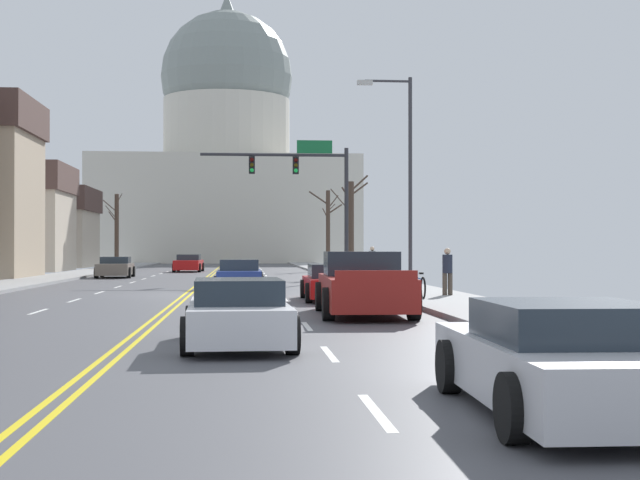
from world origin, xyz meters
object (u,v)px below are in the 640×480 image
at_px(signal_gantry, 307,180).
at_px(pedestrian_00, 372,262).
at_px(sedan_oncoming_00, 115,268).
at_px(pedestrian_01, 447,269).
at_px(sedan_near_01, 239,276).
at_px(pickup_truck_near_03, 363,287).
at_px(sedan_near_05, 564,361).
at_px(bicycle_parked, 420,287).
at_px(sedan_near_04, 238,314).
at_px(sedan_near_02, 334,283).
at_px(sedan_oncoming_01, 189,264).
at_px(sedan_near_00, 240,272).
at_px(street_lamp_right, 404,165).

relative_size(signal_gantry, pedestrian_00, 4.73).
bearing_deg(signal_gantry, pedestrian_00, -55.08).
distance_m(sedan_oncoming_00, pedestrian_01, 27.65).
distance_m(sedan_near_01, pickup_truck_near_03, 14.00).
bearing_deg(sedan_near_01, pedestrian_01, -44.09).
xyz_separation_m(sedan_near_05, bicycle_parked, (2.30, 19.27, -0.07)).
bearing_deg(bicycle_parked, sedan_near_04, -114.67).
bearing_deg(pedestrian_01, sedan_near_04, -116.61).
bearing_deg(sedan_near_01, pedestrian_00, 46.44).
height_order(sedan_near_02, pedestrian_00, pedestrian_00).
distance_m(pickup_truck_near_03, sedan_oncoming_01, 43.35).
bearing_deg(bicycle_parked, signal_gantry, 96.78).
distance_m(signal_gantry, sedan_near_01, 12.50).
xyz_separation_m(sedan_near_00, sedan_oncoming_00, (-7.33, 9.39, 0.04)).
xyz_separation_m(pickup_truck_near_03, bicycle_parked, (2.55, 5.34, -0.25)).
xyz_separation_m(sedan_near_04, sedan_oncoming_00, (-7.43, 37.53, 0.01)).
bearing_deg(sedan_near_01, pickup_truck_near_03, -76.45).
height_order(sedan_near_01, sedan_near_05, sedan_near_01).
bearing_deg(pedestrian_00, pickup_truck_near_03, -98.87).
height_order(street_lamp_right, sedan_near_05, street_lamp_right).
relative_size(sedan_oncoming_01, bicycle_parked, 2.61).
relative_size(sedan_near_00, sedan_near_05, 1.00).
relative_size(street_lamp_right, sedan_near_05, 1.73).
relative_size(pickup_truck_near_03, sedan_oncoming_00, 1.30).
xyz_separation_m(sedan_near_04, sedan_oncoming_01, (-3.90, 49.94, 0.03)).
xyz_separation_m(sedan_near_00, sedan_near_04, (0.10, -28.15, 0.03)).
distance_m(sedan_near_01, sedan_near_05, 27.77).
relative_size(sedan_near_04, sedan_near_05, 0.97).
bearing_deg(bicycle_parked, sedan_near_02, 156.61).
distance_m(pedestrian_01, bicycle_parked, 1.96).
height_order(sedan_oncoming_00, pedestrian_01, pedestrian_01).
distance_m(signal_gantry, sedan_oncoming_01, 20.16).
relative_size(street_lamp_right, pedestrian_01, 4.93).
relative_size(street_lamp_right, sedan_near_02, 1.69).
relative_size(sedan_near_02, pedestrian_00, 2.78).
distance_m(sedan_near_02, sedan_near_04, 14.02).
bearing_deg(sedan_near_02, sedan_oncoming_01, 100.90).
xyz_separation_m(sedan_near_02, bicycle_parked, (2.67, -1.15, -0.08)).
xyz_separation_m(sedan_near_01, sedan_oncoming_01, (-3.82, 29.15, 0.01)).
height_order(sedan_near_00, sedan_near_05, sedan_near_05).
height_order(street_lamp_right, sedan_near_00, street_lamp_right).
relative_size(street_lamp_right, pickup_truck_near_03, 1.40).
distance_m(sedan_near_01, sedan_oncoming_00, 18.29).
relative_size(sedan_near_00, sedan_oncoming_01, 0.98).
distance_m(sedan_near_02, sedan_oncoming_01, 36.93).
relative_size(sedan_near_00, sedan_near_01, 1.06).
height_order(signal_gantry, sedan_near_05, signal_gantry).
xyz_separation_m(sedan_oncoming_00, pedestrian_01, (14.41, -23.59, 0.44)).
bearing_deg(sedan_near_00, sedan_oncoming_01, 99.91).
relative_size(sedan_near_02, sedan_oncoming_01, 1.01).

